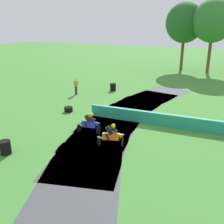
{
  "coord_description": "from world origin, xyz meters",
  "views": [
    {
      "loc": [
        7.39,
        -17.55,
        7.19
      ],
      "look_at": [
        0.05,
        -1.09,
        0.9
      ],
      "focal_mm": 42.26,
      "sensor_mm": 36.0,
      "label": 1
    }
  ],
  "objects_px": {
    "tire_stack_mid_b": "(5,147)",
    "track_marshal": "(76,87)",
    "motorcycle_lead_blue": "(90,124)",
    "motorcycle_chase_orange": "(112,136)",
    "tire_stack_near": "(113,87)",
    "tire_stack_mid_a": "(68,109)"
  },
  "relations": [
    {
      "from": "tire_stack_mid_b",
      "to": "track_marshal",
      "type": "xyz_separation_m",
      "value": [
        -3.02,
        12.57,
        0.42
      ]
    },
    {
      "from": "motorcycle_lead_blue",
      "to": "motorcycle_chase_orange",
      "type": "xyz_separation_m",
      "value": [
        2.14,
        -1.19,
        0.01
      ]
    },
    {
      "from": "tire_stack_near",
      "to": "track_marshal",
      "type": "height_order",
      "value": "track_marshal"
    },
    {
      "from": "tire_stack_mid_a",
      "to": "track_marshal",
      "type": "distance_m",
      "value": 5.41
    },
    {
      "from": "tire_stack_near",
      "to": "track_marshal",
      "type": "distance_m",
      "value": 4.08
    },
    {
      "from": "tire_stack_near",
      "to": "tire_stack_mid_a",
      "type": "relative_size",
      "value": 1.16
    },
    {
      "from": "motorcycle_lead_blue",
      "to": "track_marshal",
      "type": "xyz_separation_m",
      "value": [
        -5.96,
        7.97,
        0.17
      ]
    },
    {
      "from": "tire_stack_mid_a",
      "to": "track_marshal",
      "type": "relative_size",
      "value": 0.42
    },
    {
      "from": "motorcycle_lead_blue",
      "to": "tire_stack_mid_a",
      "type": "distance_m",
      "value": 4.85
    },
    {
      "from": "motorcycle_chase_orange",
      "to": "tire_stack_mid_b",
      "type": "bearing_deg",
      "value": -146.19
    },
    {
      "from": "motorcycle_chase_orange",
      "to": "tire_stack_near",
      "type": "distance_m",
      "value": 13.17
    },
    {
      "from": "tire_stack_near",
      "to": "tire_stack_mid_a",
      "type": "xyz_separation_m",
      "value": [
        -0.61,
        -7.8,
        -0.2
      ]
    },
    {
      "from": "motorcycle_lead_blue",
      "to": "tire_stack_mid_b",
      "type": "relative_size",
      "value": 2.09
    },
    {
      "from": "motorcycle_chase_orange",
      "to": "tire_stack_mid_a",
      "type": "relative_size",
      "value": 2.43
    },
    {
      "from": "motorcycle_lead_blue",
      "to": "track_marshal",
      "type": "distance_m",
      "value": 9.96
    },
    {
      "from": "tire_stack_mid_a",
      "to": "tire_stack_mid_b",
      "type": "height_order",
      "value": "tire_stack_mid_b"
    },
    {
      "from": "tire_stack_near",
      "to": "tire_stack_mid_a",
      "type": "bearing_deg",
      "value": -94.44
    },
    {
      "from": "tire_stack_near",
      "to": "tire_stack_mid_a",
      "type": "distance_m",
      "value": 7.82
    },
    {
      "from": "motorcycle_lead_blue",
      "to": "tire_stack_mid_a",
      "type": "height_order",
      "value": "motorcycle_lead_blue"
    },
    {
      "from": "motorcycle_lead_blue",
      "to": "tire_stack_mid_a",
      "type": "xyz_separation_m",
      "value": [
        -3.73,
        3.08,
        -0.45
      ]
    },
    {
      "from": "motorcycle_chase_orange",
      "to": "tire_stack_near",
      "type": "xyz_separation_m",
      "value": [
        -5.26,
        12.07,
        -0.26
      ]
    },
    {
      "from": "motorcycle_lead_blue",
      "to": "motorcycle_chase_orange",
      "type": "relative_size",
      "value": 1.0
    }
  ]
}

